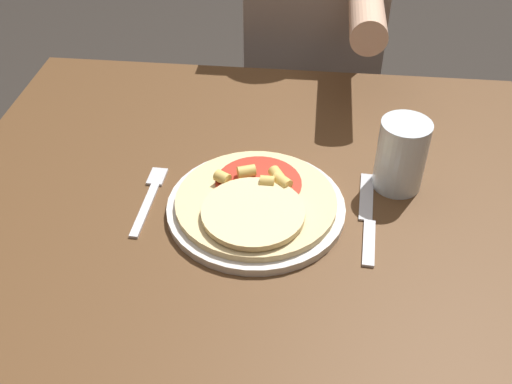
{
  "coord_description": "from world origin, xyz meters",
  "views": [
    {
      "loc": [
        0.09,
        -0.72,
        1.38
      ],
      "look_at": [
        0.01,
        0.01,
        0.77
      ],
      "focal_mm": 42.0,
      "sensor_mm": 36.0,
      "label": 1
    }
  ],
  "objects_px": {
    "dining_table": "(248,259)",
    "fork": "(150,196)",
    "drinking_glass": "(401,155)",
    "knife": "(368,218)",
    "plate": "(256,208)",
    "pizza": "(256,202)",
    "person_diner": "(315,40)"
  },
  "relations": [
    {
      "from": "dining_table",
      "to": "fork",
      "type": "relative_size",
      "value": 5.94
    },
    {
      "from": "drinking_glass",
      "to": "knife",
      "type": "bearing_deg",
      "value": -118.37
    },
    {
      "from": "plate",
      "to": "fork",
      "type": "relative_size",
      "value": 1.65
    },
    {
      "from": "pizza",
      "to": "drinking_glass",
      "type": "bearing_deg",
      "value": 23.11
    },
    {
      "from": "dining_table",
      "to": "drinking_glass",
      "type": "distance_m",
      "value": 0.31
    },
    {
      "from": "plate",
      "to": "knife",
      "type": "bearing_deg",
      "value": -0.59
    },
    {
      "from": "pizza",
      "to": "knife",
      "type": "relative_size",
      "value": 1.18
    },
    {
      "from": "fork",
      "to": "drinking_glass",
      "type": "distance_m",
      "value": 0.42
    },
    {
      "from": "fork",
      "to": "drinking_glass",
      "type": "relative_size",
      "value": 1.4
    },
    {
      "from": "knife",
      "to": "person_diner",
      "type": "bearing_deg",
      "value": 98.46
    },
    {
      "from": "knife",
      "to": "person_diner",
      "type": "xyz_separation_m",
      "value": [
        -0.1,
        0.7,
        -0.03
      ]
    },
    {
      "from": "knife",
      "to": "dining_table",
      "type": "bearing_deg",
      "value": -177.77
    },
    {
      "from": "pizza",
      "to": "person_diner",
      "type": "height_order",
      "value": "person_diner"
    },
    {
      "from": "pizza",
      "to": "drinking_glass",
      "type": "relative_size",
      "value": 2.09
    },
    {
      "from": "knife",
      "to": "person_diner",
      "type": "distance_m",
      "value": 0.71
    },
    {
      "from": "plate",
      "to": "fork",
      "type": "distance_m",
      "value": 0.18
    },
    {
      "from": "knife",
      "to": "drinking_glass",
      "type": "relative_size",
      "value": 1.77
    },
    {
      "from": "dining_table",
      "to": "person_diner",
      "type": "bearing_deg",
      "value": 82.9
    },
    {
      "from": "dining_table",
      "to": "knife",
      "type": "xyz_separation_m",
      "value": [
        0.19,
        0.01,
        0.11
      ]
    },
    {
      "from": "plate",
      "to": "drinking_glass",
      "type": "bearing_deg",
      "value": 21.99
    },
    {
      "from": "pizza",
      "to": "knife",
      "type": "bearing_deg",
      "value": 1.09
    },
    {
      "from": "dining_table",
      "to": "drinking_glass",
      "type": "bearing_deg",
      "value": 22.86
    },
    {
      "from": "fork",
      "to": "knife",
      "type": "xyz_separation_m",
      "value": [
        0.36,
        -0.02,
        -0.0
      ]
    },
    {
      "from": "plate",
      "to": "drinking_glass",
      "type": "distance_m",
      "value": 0.26
    },
    {
      "from": "pizza",
      "to": "drinking_glass",
      "type": "xyz_separation_m",
      "value": [
        0.23,
        0.1,
        0.04
      ]
    },
    {
      "from": "pizza",
      "to": "knife",
      "type": "xyz_separation_m",
      "value": [
        0.18,
        0.0,
        -0.02
      ]
    },
    {
      "from": "person_diner",
      "to": "dining_table",
      "type": "bearing_deg",
      "value": -97.1
    },
    {
      "from": "fork",
      "to": "drinking_glass",
      "type": "bearing_deg",
      "value": 10.71
    },
    {
      "from": "pizza",
      "to": "drinking_glass",
      "type": "distance_m",
      "value": 0.26
    },
    {
      "from": "fork",
      "to": "dining_table",
      "type": "bearing_deg",
      "value": -8.48
    },
    {
      "from": "pizza",
      "to": "person_diner",
      "type": "distance_m",
      "value": 0.71
    },
    {
      "from": "pizza",
      "to": "person_diner",
      "type": "relative_size",
      "value": 0.22
    }
  ]
}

